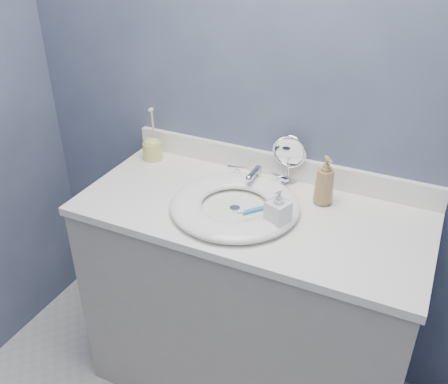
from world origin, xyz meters
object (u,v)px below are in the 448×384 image
Objects in this scene: makeup_mirror at (289,157)px; soap_bottle_clear at (278,209)px; soap_bottle_amber at (325,181)px; toothbrush_holder at (152,148)px.

makeup_mirror is 1.29× the size of soap_bottle_clear.
soap_bottle_amber is 0.80× the size of toothbrush_holder.
makeup_mirror is at bearing 123.54° from soap_bottle_clear.
toothbrush_holder reaches higher than soap_bottle_amber.
makeup_mirror is 1.08× the size of soap_bottle_amber.
soap_bottle_amber reaches higher than soap_bottle_clear.
soap_bottle_clear is (0.07, -0.31, -0.03)m from makeup_mirror.
soap_bottle_clear is at bearing -21.53° from toothbrush_holder.
soap_bottle_amber is 0.73m from toothbrush_holder.
makeup_mirror is 0.32m from soap_bottle_clear.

